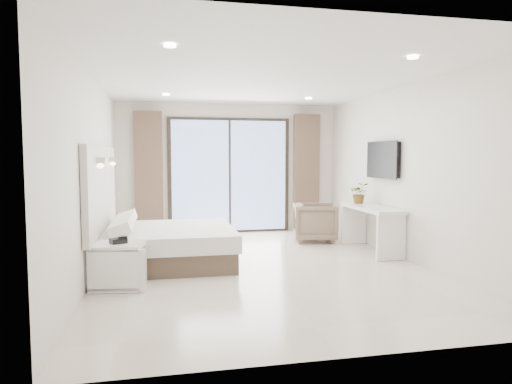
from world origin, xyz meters
TOP-DOWN VIEW (x-y plane):
  - ground at (0.00, 0.00)m, footprint 6.20×6.20m
  - room_shell at (-0.20, 0.81)m, footprint 4.62×6.22m
  - bed at (-1.34, 0.46)m, footprint 1.93×1.84m
  - nightstand at (-1.94, -0.70)m, footprint 0.67×0.58m
  - phone at (-1.93, -0.69)m, footprint 0.23×0.21m
  - console_desk at (2.04, 0.65)m, footprint 0.48×1.55m
  - plant at (2.04, 1.12)m, footprint 0.44×0.46m
  - armchair at (1.44, 1.75)m, footprint 0.87×0.91m

SIDE VIEW (x-z plane):
  - ground at x=0.00m, z-range 0.00..0.00m
  - nightstand at x=-1.94m, z-range 0.00..0.55m
  - bed at x=-1.34m, z-range -0.05..0.63m
  - armchair at x=1.44m, z-range 0.00..0.79m
  - console_desk at x=2.04m, z-range 0.17..0.94m
  - phone at x=-1.93m, z-range 0.55..0.61m
  - plant at x=2.04m, z-range 0.77..1.06m
  - room_shell at x=-0.20m, z-range 0.22..2.94m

